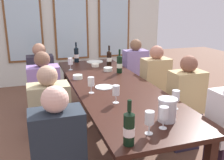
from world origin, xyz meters
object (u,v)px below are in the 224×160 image
Objects in this scene: white_plate_1 at (104,87)px; wine_glass_5 at (176,96)px; wine_bottle_0 at (76,55)px; seated_person_1 at (185,105)px; metal_pitcher at (167,110)px; tasting_bowl_1 at (108,69)px; wine_glass_2 at (164,113)px; dining_table at (112,89)px; tasting_bowl_0 at (95,65)px; tasting_bowl_2 at (78,77)px; wine_glass_1 at (91,82)px; seated_person_3 at (155,87)px; seated_person_7 at (135,74)px; wine_glass_4 at (70,62)px; seated_person_6 at (42,82)px; wine_glass_0 at (116,91)px; seated_person_0 at (51,124)px; wine_bottle_3 at (119,64)px; wine_glass_3 at (149,118)px; wine_bottle_2 at (129,128)px; wine_bottle_1 at (109,58)px; seated_person_2 at (45,98)px; white_plate_0 at (95,62)px.

wine_glass_5 is (0.42, -0.79, 0.12)m from white_plate_1.
seated_person_1 reaches higher than wine_bottle_0.
metal_pitcher is 1.54× the size of tasting_bowl_1.
seated_person_1 is (0.74, 0.79, -0.34)m from wine_glass_2.
tasting_bowl_0 reaches higher than dining_table.
wine_glass_1 reaches higher than tasting_bowl_2.
metal_pitcher is at bearing -114.63° from seated_person_3.
metal_pitcher is at bearing -91.27° from tasting_bowl_1.
metal_pitcher reaches higher than wine_glass_2.
white_plate_1 is 0.18× the size of seated_person_7.
white_plate_1 is at bearing -76.53° from wine_glass_4.
seated_person_6 is at bearing 111.85° from metal_pitcher.
seated_person_6 reaches higher than tasting_bowl_0.
seated_person_0 is at bearing 164.02° from wine_glass_0.
wine_glass_1 is 1.07m from wine_glass_4.
seated_person_7 reaches higher than tasting_bowl_1.
seated_person_0 is 2.11m from seated_person_7.
wine_glass_3 is (-0.39, -1.69, -0.00)m from wine_bottle_3.
wine_bottle_3 is 1.87× the size of wine_glass_1.
wine_bottle_3 is at bearing 71.96° from wine_bottle_2.
dining_table is 14.99× the size of metal_pitcher.
wine_bottle_2 is at bearing -103.45° from tasting_bowl_1.
seated_person_0 reaches higher than wine_glass_3.
wine_glass_4 is at bearing 131.74° from seated_person_1.
tasting_bowl_2 is at bearing -123.52° from tasting_bowl_0.
tasting_bowl_1 is 1.80m from wine_glass_2.
wine_glass_5 is at bearing -61.78° from white_plate_1.
wine_bottle_1 is 1.76× the size of wine_glass_5.
wine_bottle_0 is 2.63× the size of tasting_bowl_1.
wine_glass_2 is (-0.13, -1.80, 0.10)m from tasting_bowl_1.
wine_glass_1 is 1.00× the size of wine_glass_4.
seated_person_3 is (0.76, 0.35, -0.15)m from dining_table.
wine_glass_3 is at bearing -68.33° from seated_person_2.
wine_glass_2 is at bearing -94.14° from tasting_bowl_1.
seated_person_0 is 1.00× the size of seated_person_3.
tasting_bowl_1 is at bearing 76.55° from wine_bottle_2.
wine_glass_3 is at bearing -102.89° from wine_bottle_3.
dining_table is 2.56× the size of seated_person_7.
tasting_bowl_2 is at bearing -151.60° from tasting_bowl_1.
metal_pitcher reaches higher than wine_glass_5.
wine_glass_4 is at bearing 148.30° from wine_bottle_3.
seated_person_6 is (-1.51, 0.73, 0.00)m from seated_person_3.
seated_person_7 is at bearing -16.05° from wine_bottle_0.
tasting_bowl_0 is (-0.22, 0.46, -0.10)m from wine_bottle_3.
dining_table is at bearing -95.27° from white_plate_0.
seated_person_6 is (-0.87, -0.17, -0.22)m from white_plate_0.
wine_bottle_0 reaches higher than white_plate_1.
wine_glass_4 is at bearing 155.76° from seated_person_3.
dining_table is 2.56× the size of seated_person_1.
wine_bottle_3 is (0.16, 1.54, 0.03)m from metal_pitcher.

